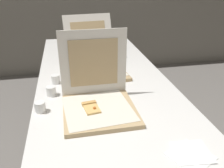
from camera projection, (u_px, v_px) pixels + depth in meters
name	position (u px, v px, depth m)	size (l,w,h in m)	color
table	(104.00, 88.00, 1.58)	(0.85, 2.32, 0.74)	silver
pizza_box_front	(98.00, 99.00, 1.23)	(0.37, 0.37, 0.39)	tan
pizza_box_middle	(96.00, 64.00, 1.70)	(0.42, 0.54, 0.36)	tan
cup_white_near_left	(40.00, 107.00, 1.21)	(0.05, 0.05, 0.06)	white
cup_white_near_center	(51.00, 91.00, 1.37)	(0.05, 0.05, 0.06)	white
cup_white_mid	(56.00, 79.00, 1.53)	(0.05, 0.05, 0.06)	white
cup_white_far	(77.00, 59.00, 1.88)	(0.05, 0.05, 0.06)	white
napkin_pile	(191.00, 154.00, 0.94)	(0.20, 0.20, 0.01)	white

